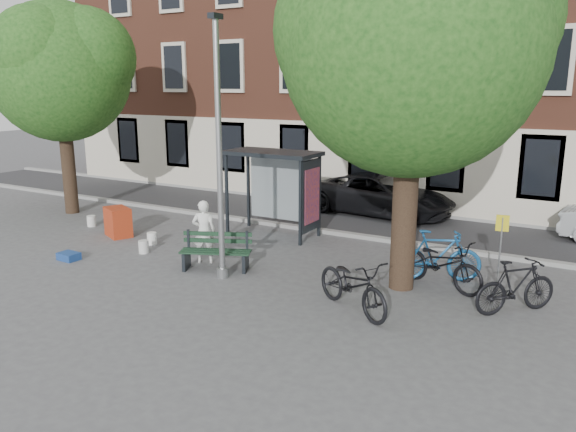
{
  "coord_description": "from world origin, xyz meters",
  "views": [
    {
      "loc": [
        7.84,
        -10.46,
        4.6
      ],
      "look_at": [
        1.09,
        1.31,
        1.4
      ],
      "focal_mm": 35.0,
      "sensor_mm": 36.0,
      "label": 1
    }
  ],
  "objects_px": {
    "painter": "(204,232)",
    "red_stand": "(118,222)",
    "bike_a": "(441,263)",
    "bike_b": "(437,256)",
    "car_dark": "(381,194)",
    "lamppost": "(220,164)",
    "bike_c": "(353,284)",
    "bench": "(216,253)",
    "bus_shelter": "(285,175)",
    "bike_d": "(516,286)",
    "notice_sign": "(501,236)"
  },
  "relations": [
    {
      "from": "painter",
      "to": "notice_sign",
      "type": "bearing_deg",
      "value": 165.81
    },
    {
      "from": "lamppost",
      "to": "bus_shelter",
      "type": "bearing_deg",
      "value": 98.43
    },
    {
      "from": "bench",
      "to": "red_stand",
      "type": "bearing_deg",
      "value": 143.14
    },
    {
      "from": "bench",
      "to": "bike_c",
      "type": "distance_m",
      "value": 4.18
    },
    {
      "from": "bike_a",
      "to": "bike_b",
      "type": "relative_size",
      "value": 1.07
    },
    {
      "from": "bike_d",
      "to": "notice_sign",
      "type": "distance_m",
      "value": 1.77
    },
    {
      "from": "bus_shelter",
      "to": "notice_sign",
      "type": "relative_size",
      "value": 1.69
    },
    {
      "from": "red_stand",
      "to": "bike_b",
      "type": "bearing_deg",
      "value": 5.06
    },
    {
      "from": "car_dark",
      "to": "notice_sign",
      "type": "relative_size",
      "value": 3.13
    },
    {
      "from": "bus_shelter",
      "to": "bike_b",
      "type": "bearing_deg",
      "value": -18.76
    },
    {
      "from": "bike_b",
      "to": "bike_c",
      "type": "xyz_separation_m",
      "value": [
        -1.0,
        -2.7,
        -0.04
      ]
    },
    {
      "from": "lamppost",
      "to": "red_stand",
      "type": "height_order",
      "value": "lamppost"
    },
    {
      "from": "lamppost",
      "to": "bike_c",
      "type": "xyz_separation_m",
      "value": [
        3.58,
        -0.35,
        -2.2
      ]
    },
    {
      "from": "notice_sign",
      "to": "car_dark",
      "type": "bearing_deg",
      "value": 121.43
    },
    {
      "from": "bike_b",
      "to": "car_dark",
      "type": "relative_size",
      "value": 0.4
    },
    {
      "from": "bike_c",
      "to": "bike_d",
      "type": "relative_size",
      "value": 1.17
    },
    {
      "from": "bench",
      "to": "bike_b",
      "type": "xyz_separation_m",
      "value": [
        5.1,
        1.89,
        0.21
      ]
    },
    {
      "from": "painter",
      "to": "bike_b",
      "type": "bearing_deg",
      "value": 165.26
    },
    {
      "from": "red_stand",
      "to": "notice_sign",
      "type": "relative_size",
      "value": 0.53
    },
    {
      "from": "red_stand",
      "to": "notice_sign",
      "type": "height_order",
      "value": "notice_sign"
    },
    {
      "from": "lamppost",
      "to": "bike_d",
      "type": "height_order",
      "value": "lamppost"
    },
    {
      "from": "red_stand",
      "to": "notice_sign",
      "type": "distance_m",
      "value": 11.07
    },
    {
      "from": "bike_b",
      "to": "bike_c",
      "type": "bearing_deg",
      "value": 135.03
    },
    {
      "from": "painter",
      "to": "bike_b",
      "type": "distance_m",
      "value": 5.92
    },
    {
      "from": "bus_shelter",
      "to": "bike_a",
      "type": "relative_size",
      "value": 1.28
    },
    {
      "from": "car_dark",
      "to": "bike_a",
      "type": "bearing_deg",
      "value": -142.45
    },
    {
      "from": "painter",
      "to": "red_stand",
      "type": "bearing_deg",
      "value": -41.47
    },
    {
      "from": "bike_c",
      "to": "red_stand",
      "type": "bearing_deg",
      "value": 107.99
    },
    {
      "from": "lamppost",
      "to": "bike_a",
      "type": "height_order",
      "value": "lamppost"
    },
    {
      "from": "bench",
      "to": "bike_c",
      "type": "bearing_deg",
      "value": -35.03
    },
    {
      "from": "bench",
      "to": "red_stand",
      "type": "height_order",
      "value": "bench"
    },
    {
      "from": "bench",
      "to": "car_dark",
      "type": "bearing_deg",
      "value": 55.89
    },
    {
      "from": "bench",
      "to": "car_dark",
      "type": "xyz_separation_m",
      "value": [
        1.42,
        7.91,
        0.31
      ]
    },
    {
      "from": "painter",
      "to": "lamppost",
      "type": "bearing_deg",
      "value": 116.13
    },
    {
      "from": "car_dark",
      "to": "lamppost",
      "type": "bearing_deg",
      "value": -179.72
    },
    {
      "from": "notice_sign",
      "to": "bike_b",
      "type": "bearing_deg",
      "value": -171.92
    },
    {
      "from": "bike_c",
      "to": "bus_shelter",
      "type": "bearing_deg",
      "value": 73.23
    },
    {
      "from": "bike_b",
      "to": "bike_d",
      "type": "bearing_deg",
      "value": -144.5
    },
    {
      "from": "bike_d",
      "to": "notice_sign",
      "type": "height_order",
      "value": "notice_sign"
    },
    {
      "from": "bus_shelter",
      "to": "car_dark",
      "type": "distance_m",
      "value": 4.66
    },
    {
      "from": "lamppost",
      "to": "bus_shelter",
      "type": "xyz_separation_m",
      "value": [
        -0.61,
        4.11,
        -0.87
      ]
    },
    {
      "from": "bike_a",
      "to": "bike_c",
      "type": "distance_m",
      "value": 2.59
    },
    {
      "from": "bike_c",
      "to": "car_dark",
      "type": "height_order",
      "value": "car_dark"
    },
    {
      "from": "bike_d",
      "to": "car_dark",
      "type": "xyz_separation_m",
      "value": [
        -5.61,
        7.12,
        0.16
      ]
    },
    {
      "from": "lamppost",
      "to": "bike_b",
      "type": "bearing_deg",
      "value": 27.13
    },
    {
      "from": "bike_b",
      "to": "painter",
      "type": "bearing_deg",
      "value": 81.21
    },
    {
      "from": "bus_shelter",
      "to": "painter",
      "type": "height_order",
      "value": "bus_shelter"
    },
    {
      "from": "bench",
      "to": "bike_c",
      "type": "height_order",
      "value": "bike_c"
    },
    {
      "from": "bike_a",
      "to": "bike_d",
      "type": "xyz_separation_m",
      "value": [
        1.73,
        -0.71,
        -0.01
      ]
    },
    {
      "from": "lamppost",
      "to": "bench",
      "type": "xyz_separation_m",
      "value": [
        -0.52,
        0.45,
        -2.36
      ]
    }
  ]
}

